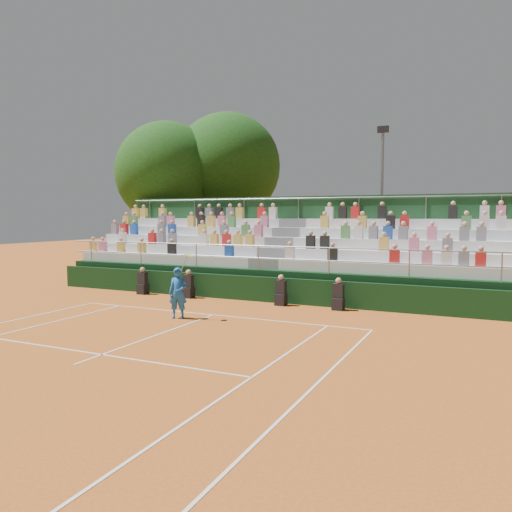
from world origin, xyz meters
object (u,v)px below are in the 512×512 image
at_px(tree_east, 227,167).
at_px(floodlight_mast, 382,190).
at_px(tennis_player, 178,293).
at_px(tree_west, 167,173).

relative_size(tree_east, floodlight_mast, 1.21).
distance_m(tennis_player, floodlight_mast, 15.52).
bearing_deg(tree_east, floodlight_mast, -4.09).
xyz_separation_m(tennis_player, tree_east, (-6.34, 15.23, 5.78)).
relative_size(tennis_player, tree_west, 0.24).
xyz_separation_m(tree_east, floodlight_mast, (10.19, -0.73, -1.78)).
height_order(tennis_player, tree_east, tree_east).
relative_size(tennis_player, floodlight_mast, 0.26).
bearing_deg(tennis_player, tree_east, 112.62).
height_order(tree_west, floodlight_mast, tree_west).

